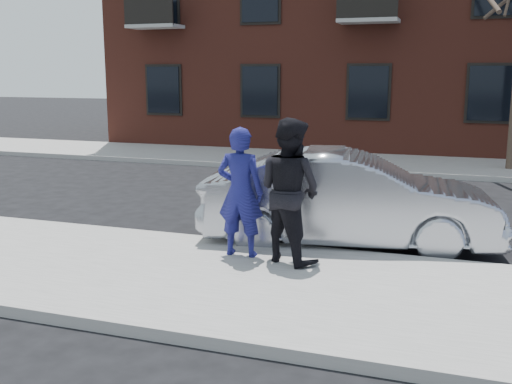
% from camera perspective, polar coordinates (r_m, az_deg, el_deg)
% --- Properties ---
extents(ground, '(100.00, 100.00, 0.00)m').
position_cam_1_polar(ground, '(8.46, -3.67, -8.44)').
color(ground, black).
rests_on(ground, ground).
extents(near_sidewalk, '(50.00, 3.50, 0.15)m').
position_cam_1_polar(near_sidewalk, '(8.21, -4.35, -8.50)').
color(near_sidewalk, gray).
rests_on(near_sidewalk, ground).
extents(near_curb, '(50.00, 0.10, 0.15)m').
position_cam_1_polar(near_curb, '(9.81, -0.20, -5.13)').
color(near_curb, '#999691').
rests_on(near_curb, ground).
extents(far_sidewalk, '(50.00, 3.50, 0.15)m').
position_cam_1_polar(far_sidewalk, '(19.05, 9.36, 2.81)').
color(far_sidewalk, gray).
rests_on(far_sidewalk, ground).
extents(far_curb, '(50.00, 0.10, 0.15)m').
position_cam_1_polar(far_curb, '(17.30, 8.36, 1.98)').
color(far_curb, '#999691').
rests_on(far_curb, ground).
extents(silver_sedan, '(5.03, 2.44, 1.59)m').
position_cam_1_polar(silver_sedan, '(10.00, 8.84, -0.70)').
color(silver_sedan, '#999BA3').
rests_on(silver_sedan, ground).
extents(man_hoodie, '(0.72, 0.53, 1.93)m').
position_cam_1_polar(man_hoodie, '(8.85, -1.50, -0.00)').
color(man_hoodie, navy).
rests_on(man_hoodie, near_sidewalk).
extents(man_peacoat, '(1.26, 1.15, 2.09)m').
position_cam_1_polar(man_peacoat, '(8.59, 3.21, 0.14)').
color(man_peacoat, black).
rests_on(man_peacoat, near_sidewalk).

